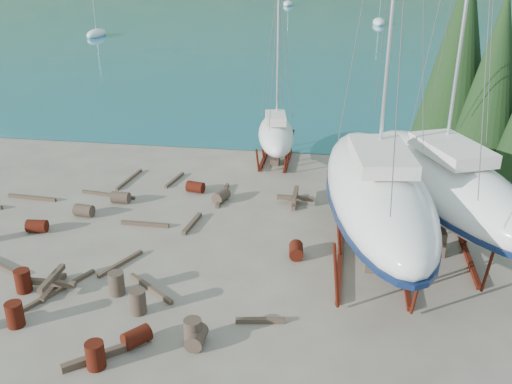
# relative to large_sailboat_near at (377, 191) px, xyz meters

# --- Properties ---
(ground) EXTENTS (600.00, 600.00, 0.00)m
(ground) POSITION_rel_large_sailboat_near_xyz_m (-6.50, -2.39, -3.10)
(ground) COLOR #665B51
(ground) RESTS_ON ground
(cypress_near_right) EXTENTS (3.60, 3.60, 10.00)m
(cypress_near_right) POSITION_rel_large_sailboat_near_xyz_m (6.00, 9.61, 2.69)
(cypress_near_right) COLOR black
(cypress_near_right) RESTS_ON ground
(cypress_back_left) EXTENTS (4.14, 4.14, 11.50)m
(cypress_back_left) POSITION_rel_large_sailboat_near_xyz_m (4.50, 11.61, 3.56)
(cypress_back_left) COLOR black
(cypress_back_left) RESTS_ON ground
(moored_boat_left) EXTENTS (2.00, 5.00, 6.05)m
(moored_boat_left) POSITION_rel_large_sailboat_near_xyz_m (-36.50, 57.61, -2.72)
(moored_boat_left) COLOR silver
(moored_boat_left) RESTS_ON ground
(moored_boat_mid) EXTENTS (2.00, 5.00, 6.05)m
(moored_boat_mid) POSITION_rel_large_sailboat_near_xyz_m (3.50, 77.61, -2.72)
(moored_boat_mid) COLOR silver
(moored_boat_mid) RESTS_ON ground
(moored_boat_far) EXTENTS (2.00, 5.00, 6.05)m
(moored_boat_far) POSITION_rel_large_sailboat_near_xyz_m (-14.50, 107.61, -2.72)
(moored_boat_far) COLOR silver
(moored_boat_far) RESTS_ON ground
(large_sailboat_near) EXTENTS (5.29, 12.64, 19.29)m
(large_sailboat_near) POSITION_rel_large_sailboat_near_xyz_m (0.00, 0.00, 0.00)
(large_sailboat_near) COLOR silver
(large_sailboat_near) RESTS_ON ground
(large_sailboat_far) EXTENTS (7.67, 11.99, 18.35)m
(large_sailboat_far) POSITION_rel_large_sailboat_near_xyz_m (2.74, 1.61, -0.11)
(large_sailboat_far) COLOR silver
(large_sailboat_far) RESTS_ON ground
(small_sailboat_shore) EXTENTS (3.07, 6.74, 10.40)m
(small_sailboat_shore) POSITION_rel_large_sailboat_near_xyz_m (-5.23, 10.90, -1.38)
(small_sailboat_shore) COLOR silver
(small_sailboat_shore) RESTS_ON ground
(worker) EXTENTS (0.61, 0.74, 1.75)m
(worker) POSITION_rel_large_sailboat_near_xyz_m (-0.66, 1.10, -2.23)
(worker) COLOR navy
(worker) RESTS_ON ground
(drum_0) EXTENTS (0.58, 0.58, 0.88)m
(drum_0) POSITION_rel_large_sailboat_near_xyz_m (-12.72, -4.21, -2.66)
(drum_0) COLOR #611D10
(drum_0) RESTS_ON ground
(drum_1) EXTENTS (0.60, 0.89, 0.58)m
(drum_1) POSITION_rel_large_sailboat_near_xyz_m (-5.65, -6.24, -2.81)
(drum_1) COLOR #2D2823
(drum_1) RESTS_ON ground
(drum_2) EXTENTS (0.93, 0.66, 0.58)m
(drum_2) POSITION_rel_large_sailboat_near_xyz_m (-14.63, 0.31, -2.81)
(drum_2) COLOR #611D10
(drum_2) RESTS_ON ground
(drum_3) EXTENTS (0.58, 0.58, 0.88)m
(drum_3) POSITION_rel_large_sailboat_near_xyz_m (-8.39, -7.73, -2.66)
(drum_3) COLOR #611D10
(drum_3) RESTS_ON ground
(drum_4) EXTENTS (0.98, 0.75, 0.58)m
(drum_4) POSITION_rel_large_sailboat_near_xyz_m (-8.78, 5.76, -2.81)
(drum_4) COLOR #611D10
(drum_4) RESTS_ON ground
(drum_5) EXTENTS (0.58, 0.58, 0.88)m
(drum_5) POSITION_rel_large_sailboat_near_xyz_m (-9.26, -3.83, -2.66)
(drum_5) COLOR #2D2823
(drum_5) RESTS_ON ground
(drum_6) EXTENTS (0.67, 0.93, 0.58)m
(drum_6) POSITION_rel_large_sailboat_near_xyz_m (-3.03, -0.12, -2.81)
(drum_6) COLOR #611D10
(drum_6) RESTS_ON ground
(drum_9) EXTENTS (0.89, 0.59, 0.58)m
(drum_9) POSITION_rel_large_sailboat_near_xyz_m (-12.12, 3.89, -2.81)
(drum_9) COLOR #2D2823
(drum_9) RESTS_ON ground
(drum_10) EXTENTS (0.58, 0.58, 0.88)m
(drum_10) POSITION_rel_large_sailboat_near_xyz_m (-11.90, -6.19, -2.66)
(drum_10) COLOR #611D10
(drum_10) RESTS_ON ground
(drum_11) EXTENTS (0.84, 1.02, 0.58)m
(drum_11) POSITION_rel_large_sailboat_near_xyz_m (-7.22, 4.84, -2.81)
(drum_11) COLOR #2D2823
(drum_11) RESTS_ON ground
(drum_12) EXTENTS (1.01, 1.05, 0.58)m
(drum_12) POSITION_rel_large_sailboat_near_xyz_m (-7.55, -6.51, -2.81)
(drum_12) COLOR #611D10
(drum_12) RESTS_ON ground
(drum_15) EXTENTS (0.94, 0.67, 0.58)m
(drum_15) POSITION_rel_large_sailboat_near_xyz_m (-13.26, 2.17, -2.81)
(drum_15) COLOR #2D2823
(drum_15) RESTS_ON ground
(drum_16) EXTENTS (0.58, 0.58, 0.88)m
(drum_16) POSITION_rel_large_sailboat_near_xyz_m (-8.09, -4.84, -2.66)
(drum_16) COLOR #2D2823
(drum_16) RESTS_ON ground
(drum_17) EXTENTS (0.58, 0.58, 0.88)m
(drum_17) POSITION_rel_large_sailboat_near_xyz_m (-5.79, -6.16, -2.66)
(drum_17) COLOR #2D2823
(drum_17) RESTS_ON ground
(timber_0) EXTENTS (0.45, 2.90, 0.14)m
(timber_0) POSITION_rel_large_sailboat_near_xyz_m (-12.75, 6.74, -3.03)
(timber_0) COLOR brown
(timber_0) RESTS_ON ground
(timber_3) EXTENTS (1.52, 2.96, 0.15)m
(timber_3) POSITION_rel_large_sailboat_near_xyz_m (-11.42, -4.02, -3.03)
(timber_3) COLOR brown
(timber_3) RESTS_ON ground
(timber_4) EXTENTS (2.26, 0.19, 0.17)m
(timber_4) POSITION_rel_large_sailboat_near_xyz_m (-10.10, 1.64, -3.02)
(timber_4) COLOR brown
(timber_4) RESTS_ON ground
(timber_5) EXTENTS (2.16, 1.70, 0.16)m
(timber_5) POSITION_rel_large_sailboat_near_xyz_m (-8.12, -3.44, -3.02)
(timber_5) COLOR brown
(timber_5) RESTS_ON ground
(timber_7) EXTENTS (1.67, 0.43, 0.17)m
(timber_7) POSITION_rel_large_sailboat_near_xyz_m (-3.82, -4.77, -3.02)
(timber_7) COLOR brown
(timber_7) RESTS_ON ground
(timber_8) EXTENTS (0.43, 2.07, 0.19)m
(timber_8) POSITION_rel_large_sailboat_near_xyz_m (-7.98, 1.99, -3.01)
(timber_8) COLOR brown
(timber_8) RESTS_ON ground
(timber_9) EXTENTS (0.51, 2.11, 0.15)m
(timber_9) POSITION_rel_large_sailboat_near_xyz_m (-10.29, 7.02, -3.03)
(timber_9) COLOR brown
(timber_9) RESTS_ON ground
(timber_10) EXTENTS (0.21, 2.87, 0.16)m
(timber_10) POSITION_rel_large_sailboat_near_xyz_m (-7.28, 5.39, -3.02)
(timber_10) COLOR brown
(timber_10) RESTS_ON ground
(timber_11) EXTENTS (1.12, 2.20, 0.15)m
(timber_11) POSITION_rel_large_sailboat_near_xyz_m (-9.90, -1.89, -3.03)
(timber_11) COLOR brown
(timber_11) RESTS_ON ground
(timber_15) EXTENTS (2.99, 0.56, 0.15)m
(timber_15) POSITION_rel_large_sailboat_near_xyz_m (-13.07, 4.59, -3.03)
(timber_15) COLOR brown
(timber_15) RESTS_ON ground
(timber_16) EXTENTS (2.18, 1.88, 0.23)m
(timber_16) POSITION_rel_large_sailboat_near_xyz_m (-8.33, -7.27, -2.99)
(timber_16) COLOR brown
(timber_16) RESTS_ON ground
(timber_17) EXTENTS (2.65, 0.36, 0.16)m
(timber_17) POSITION_rel_large_sailboat_near_xyz_m (-16.72, 3.63, -3.02)
(timber_17) COLOR brown
(timber_17) RESTS_ON ground
(timber_pile_fore) EXTENTS (1.80, 1.80, 0.60)m
(timber_pile_fore) POSITION_rel_large_sailboat_near_xyz_m (-11.71, -3.97, -2.80)
(timber_pile_fore) COLOR brown
(timber_pile_fore) RESTS_ON ground
(timber_pile_aft) EXTENTS (1.80, 1.80, 0.60)m
(timber_pile_aft) POSITION_rel_large_sailboat_near_xyz_m (-3.55, 5.14, -2.80)
(timber_pile_aft) COLOR brown
(timber_pile_aft) RESTS_ON ground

